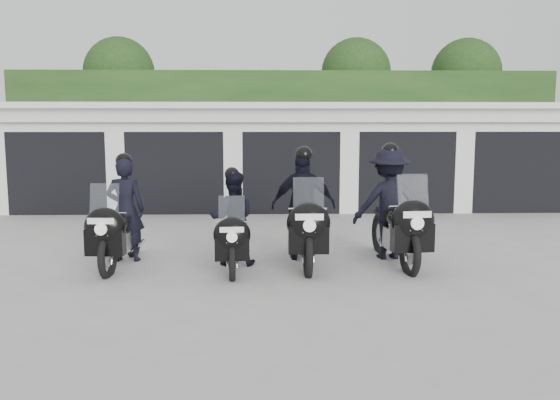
{
  "coord_description": "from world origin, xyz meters",
  "views": [
    {
      "loc": [
        -0.73,
        -10.29,
        2.49
      ],
      "look_at": [
        -0.44,
        0.44,
        1.05
      ],
      "focal_mm": 38.0,
      "sensor_mm": 36.0,
      "label": 1
    }
  ],
  "objects_px": {
    "police_bike_a": "(120,220)",
    "police_bike_b": "(232,224)",
    "police_bike_c": "(304,212)",
    "police_bike_d": "(392,210)"
  },
  "relations": [
    {
      "from": "police_bike_a",
      "to": "police_bike_b",
      "type": "xyz_separation_m",
      "value": [
        1.94,
        -0.22,
        -0.05
      ]
    },
    {
      "from": "police_bike_a",
      "to": "police_bike_d",
      "type": "height_order",
      "value": "police_bike_d"
    },
    {
      "from": "police_bike_b",
      "to": "police_bike_c",
      "type": "bearing_deg",
      "value": 13.61
    },
    {
      "from": "police_bike_c",
      "to": "police_bike_d",
      "type": "relative_size",
      "value": 0.97
    },
    {
      "from": "police_bike_d",
      "to": "police_bike_c",
      "type": "bearing_deg",
      "value": 176.61
    },
    {
      "from": "police_bike_a",
      "to": "police_bike_b",
      "type": "bearing_deg",
      "value": -3.16
    },
    {
      "from": "police_bike_c",
      "to": "police_bike_d",
      "type": "distance_m",
      "value": 1.57
    },
    {
      "from": "police_bike_c",
      "to": "police_bike_d",
      "type": "xyz_separation_m",
      "value": [
        1.57,
        0.06,
        0.03
      ]
    },
    {
      "from": "police_bike_d",
      "to": "police_bike_b",
      "type": "bearing_deg",
      "value": -177.13
    },
    {
      "from": "police_bike_a",
      "to": "police_bike_c",
      "type": "xyz_separation_m",
      "value": [
        3.19,
        0.15,
        0.1
      ]
    }
  ]
}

